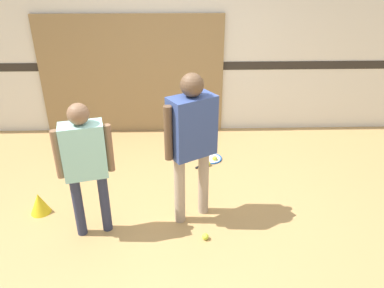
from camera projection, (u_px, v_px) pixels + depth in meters
name	position (u px, v px, depth m)	size (l,w,h in m)	color
ground_plane	(180.00, 220.00, 3.95)	(16.00, 16.00, 0.00)	tan
wall_back	(179.00, 26.00, 5.31)	(16.00, 0.07, 3.20)	silver
wall_panel	(132.00, 76.00, 5.56)	(2.71, 0.05, 1.78)	#93754C
person_instructor	(192.00, 134.00, 3.58)	(0.52, 0.43, 1.57)	tan
person_student_left	(85.00, 158.00, 3.41)	(0.51, 0.30, 1.38)	#2D334C
racket_spare_on_floor	(210.00, 159.00, 5.11)	(0.44, 0.48, 0.03)	blue
tennis_ball_near_instructor	(205.00, 237.00, 3.67)	(0.07, 0.07, 0.07)	#CCE038
tennis_ball_by_spare_racket	(215.00, 158.00, 5.07)	(0.07, 0.07, 0.07)	#CCE038
tennis_ball_stray_left	(208.00, 164.00, 4.95)	(0.07, 0.07, 0.07)	#CCE038
training_cone	(39.00, 203.00, 4.02)	(0.21, 0.21, 0.24)	yellow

